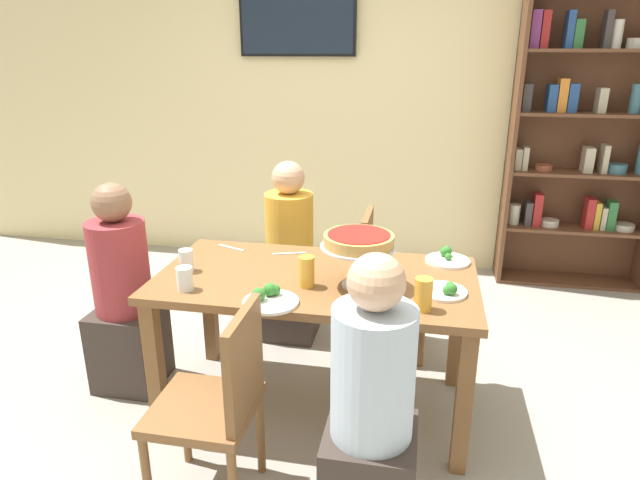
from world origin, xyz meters
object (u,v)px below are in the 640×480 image
object	(u,v)px
chair_far_right	(384,276)
cutlery_knife_near	(289,253)
diner_head_west	(125,303)
salad_plate_spare	(447,258)
deep_dish_pizza_stand	(359,243)
beer_glass_amber_short	(341,241)
dining_table	(316,295)
salad_plate_far_diner	(269,298)
chair_near_left	(219,399)
cutlery_fork_near	(231,248)
water_glass_clear_near	(185,279)
water_glass_clear_far	(186,260)
television	(297,19)
diner_far_left	(290,264)
beer_glass_amber_spare	(307,272)
beer_glass_amber_tall	(423,294)
salad_plate_near_diner	(445,291)
diner_near_right	(371,422)
bookshelf	(584,139)

from	to	relation	value
chair_far_right	cutlery_knife_near	size ratio (longest dim) A/B	4.83
diner_head_west	salad_plate_spare	xyz separation A→B (m)	(1.68, 0.31, 0.27)
deep_dish_pizza_stand	beer_glass_amber_short	distance (m)	0.43
deep_dish_pizza_stand	dining_table	bearing A→B (deg)	159.57
chair_far_right	salad_plate_far_diner	bearing A→B (deg)	-23.34
chair_near_left	beer_glass_amber_short	world-z (taller)	beer_glass_amber_short
deep_dish_pizza_stand	cutlery_fork_near	xyz separation A→B (m)	(-0.75, 0.37, -0.21)
diner_head_west	chair_near_left	bearing A→B (deg)	-41.27
water_glass_clear_near	water_glass_clear_far	xyz separation A→B (m)	(-0.09, 0.21, 0.00)
television	chair_far_right	size ratio (longest dim) A/B	1.08
diner_far_left	beer_glass_amber_spare	world-z (taller)	diner_far_left
television	water_glass_clear_near	size ratio (longest dim) A/B	8.60
chair_near_left	beer_glass_amber_tall	world-z (taller)	beer_glass_amber_tall
diner_head_west	water_glass_clear_near	xyz separation A→B (m)	(0.50, -0.28, 0.30)
diner_far_left	salad_plate_far_diner	world-z (taller)	diner_far_left
diner_far_left	cutlery_knife_near	world-z (taller)	diner_far_left
deep_dish_pizza_stand	salad_plate_far_diner	distance (m)	0.47
chair_far_right	deep_dish_pizza_stand	size ratio (longest dim) A/B	2.49
chair_far_right	water_glass_clear_near	distance (m)	1.29
salad_plate_near_diner	beer_glass_amber_spare	world-z (taller)	beer_glass_amber_spare
cutlery_fork_near	salad_plate_spare	bearing A→B (deg)	-157.63
dining_table	chair_far_right	xyz separation A→B (m)	(0.29, 0.66, -0.15)
diner_near_right	dining_table	bearing A→B (deg)	25.69
salad_plate_near_diner	chair_far_right	bearing A→B (deg)	113.03
salad_plate_near_diner	salad_plate_spare	distance (m)	0.42
television	chair_near_left	size ratio (longest dim) A/B	1.08
salad_plate_spare	cutlery_fork_near	xyz separation A→B (m)	(-1.17, -0.03, -0.01)
chair_far_right	diner_near_right	bearing A→B (deg)	2.68
bookshelf	beer_glass_amber_tall	distance (m)	2.57
diner_head_west	deep_dish_pizza_stand	size ratio (longest dim) A/B	3.29
salad_plate_far_diner	television	bearing A→B (deg)	99.95
chair_near_left	water_glass_clear_near	xyz separation A→B (m)	(-0.31, 0.42, 0.31)
chair_far_right	deep_dish_pizza_stand	world-z (taller)	deep_dish_pizza_stand
television	diner_head_west	size ratio (longest dim) A/B	0.81
television	salad_plate_far_diner	size ratio (longest dim) A/B	3.83
diner_near_right	chair_near_left	size ratio (longest dim) A/B	1.32
chair_near_left	deep_dish_pizza_stand	world-z (taller)	deep_dish_pizza_stand
beer_glass_amber_tall	beer_glass_amber_short	size ratio (longest dim) A/B	0.92
beer_glass_amber_tall	diner_near_right	bearing A→B (deg)	-109.63
bookshelf	beer_glass_amber_short	size ratio (longest dim) A/B	14.28
chair_near_left	cutlery_knife_near	distance (m)	1.00
beer_glass_amber_short	cutlery_knife_near	distance (m)	0.29
salad_plate_spare	beer_glass_amber_spare	distance (m)	0.79
salad_plate_near_diner	cutlery_knife_near	bearing A→B (deg)	155.89
deep_dish_pizza_stand	beer_glass_amber_tall	distance (m)	0.38
bookshelf	water_glass_clear_far	size ratio (longest dim) A/B	19.94
diner_head_west	salad_plate_far_diner	distance (m)	1.01
diner_near_right	diner_far_left	xyz separation A→B (m)	(-0.67, 1.46, 0.00)
diner_far_left	beer_glass_amber_tall	world-z (taller)	diner_far_left
salad_plate_spare	beer_glass_amber_spare	bearing A→B (deg)	-145.17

